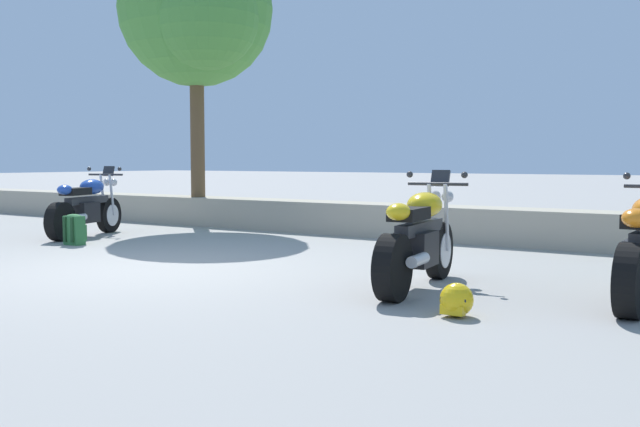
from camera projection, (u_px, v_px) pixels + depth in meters
ground_plane at (149, 269)px, 8.58m from camera, size 120.00×120.00×0.00m
stone_wall at (356, 219)px, 12.55m from camera, size 36.00×0.80×0.55m
motorcycle_blue_near_left at (87, 208)px, 12.21m from camera, size 0.94×2.00×1.18m
motorcycle_yellow_centre at (419, 240)px, 7.24m from camera, size 0.71×2.06×1.18m
rider_backpack at (75, 229)px, 11.00m from camera, size 0.30×0.26×0.47m
rider_helmet at (456, 300)px, 5.95m from camera, size 0.28×0.28×0.28m
leafy_tree_far_left at (198, 11)px, 14.02m from camera, size 3.17×3.02×5.19m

